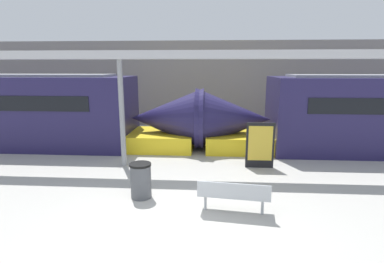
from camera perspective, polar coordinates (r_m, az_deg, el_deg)
name	(u,v)px	position (r m, az deg, el deg)	size (l,w,h in m)	color
ground_plane	(177,228)	(7.00, -2.90, -17.90)	(60.00, 60.00, 0.00)	#B2AFA8
station_wall	(200,84)	(18.00, 1.47, 8.99)	(56.00, 0.20, 5.00)	gray
bench_near	(234,194)	(7.44, 7.93, -11.68)	(1.78, 0.65, 0.83)	#ADB2B7
trash_bin	(141,180)	(8.36, -9.72, -9.17)	(0.59, 0.59, 0.97)	#4C4F54
poster_board	(260,145)	(10.77, 12.83, -2.55)	(0.98, 0.07, 1.62)	black
support_column_near	(122,114)	(10.81, -13.21, 3.23)	(0.18, 0.18, 3.76)	gray
canopy_beam	(119,55)	(10.69, -13.75, 13.98)	(28.00, 0.60, 0.28)	#B7B7BC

